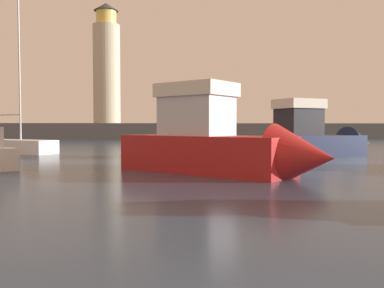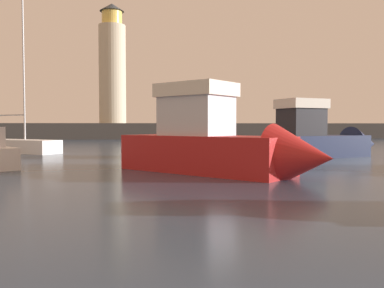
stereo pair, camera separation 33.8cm
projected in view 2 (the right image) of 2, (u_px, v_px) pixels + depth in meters
The scene contains 6 objects.
ground_plane at pixel (174, 151), 31.05m from camera, with size 220.00×220.00×0.00m, color #2D3D51.
breakwater at pixel (160, 131), 60.38m from camera, with size 77.75×5.84×2.29m, color #423F3D.
lighthouse at pixel (112, 67), 59.18m from camera, with size 3.88×3.88×17.31m.
motorboat_1 at pixel (324, 139), 25.21m from camera, with size 9.12×5.04×3.93m.
motorboat_2 at pixel (222, 143), 16.32m from camera, with size 8.14×8.20×4.05m.
sailboat_moored at pixel (19, 145), 29.01m from camera, with size 6.62×5.30×10.71m.
Camera 2 is at (-2.10, -1.36, 1.93)m, focal length 38.08 mm.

